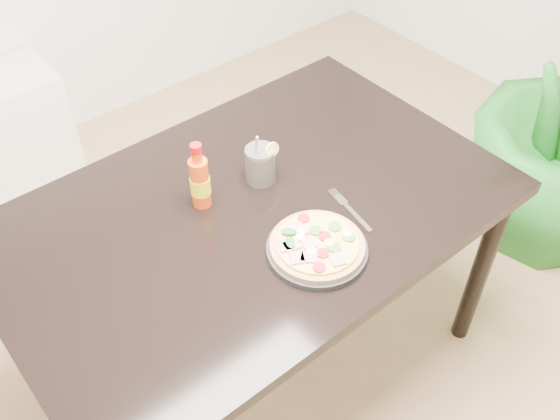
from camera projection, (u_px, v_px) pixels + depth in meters
dining_table at (253, 228)px, 1.77m from camera, size 1.40×0.90×0.75m
plate at (317, 249)px, 1.59m from camera, size 0.26×0.26×0.02m
pizza at (317, 244)px, 1.57m from camera, size 0.24×0.24×0.03m
hot_sauce_bottle at (200, 181)px, 1.66m from camera, size 0.07×0.07×0.21m
cola_cup at (260, 165)px, 1.75m from camera, size 0.09×0.08×0.17m
fork at (349, 208)px, 1.70m from camera, size 0.05×0.19×0.00m
plant_pot at (543, 207)px, 2.63m from camera, size 0.28×0.28×0.22m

